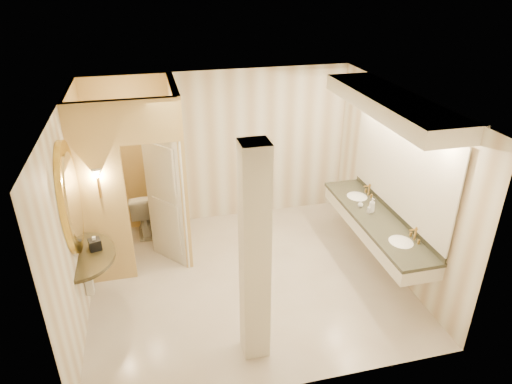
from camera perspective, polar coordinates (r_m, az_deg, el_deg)
floor at (r=6.95m, az=-1.08°, el=-10.84°), size 4.50×4.50×0.00m
ceiling at (r=5.73m, az=-1.31°, el=11.12°), size 4.50×4.50×0.00m
wall_back at (r=8.02m, az=-4.33°, el=5.52°), size 4.50×0.02×2.70m
wall_front at (r=4.60m, az=4.41°, el=-12.22°), size 4.50×0.02×2.70m
wall_left at (r=6.20m, az=-21.94°, el=-3.15°), size 0.02×4.00×2.70m
wall_right at (r=7.01m, az=17.07°, el=1.13°), size 0.02×4.00×2.70m
toilet_closet at (r=6.96m, az=-12.10°, el=1.89°), size 1.50×1.55×2.70m
wall_sconce at (r=6.38m, az=-19.25°, el=2.00°), size 0.14×0.14×0.42m
vanity at (r=6.67m, az=15.87°, el=2.63°), size 0.75×2.75×2.09m
console_shelf at (r=6.10m, az=-21.71°, el=-3.63°), size 1.11×1.11×2.00m
pillar at (r=5.04m, az=-0.16°, el=-8.20°), size 0.30×0.30×2.70m
tissue_box at (r=6.35m, az=-19.48°, el=-6.19°), size 0.18×0.18×0.15m
toilet at (r=8.11m, az=-13.81°, el=-2.38°), size 0.46×0.79×0.80m
soap_bottle_a at (r=7.06m, az=14.06°, el=-2.03°), size 0.07×0.07×0.13m
soap_bottle_b at (r=7.18m, az=12.94°, el=-1.46°), size 0.10×0.10×0.11m
soap_bottle_c at (r=7.05m, az=14.30°, el=-1.61°), size 0.11×0.11×0.24m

